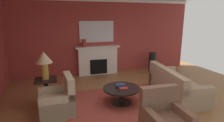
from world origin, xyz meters
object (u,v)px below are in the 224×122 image
object	(u,v)px
armchair_facing_fireplace	(165,122)
coffee_table	(121,92)
sofa	(175,86)
vase_tall_corner	(152,62)
mantel_mirror	(97,32)
table_lamp	(44,60)
vase_mantel_left	(84,43)
armchair_near_window	(58,102)
side_table	(47,90)
fireplace	(98,61)

from	to	relation	value
armchair_facing_fireplace	coffee_table	xyz separation A→B (m)	(-0.31, 1.61, 0.03)
sofa	vase_tall_corner	size ratio (longest dim) A/B	2.65
armchair_facing_fireplace	coffee_table	world-z (taller)	armchair_facing_fireplace
mantel_mirror	coffee_table	size ratio (longest dim) A/B	1.40
armchair_facing_fireplace	vase_tall_corner	size ratio (longest dim) A/B	1.15
armchair_facing_fireplace	coffee_table	distance (m)	1.64
sofa	armchair_facing_fireplace	size ratio (longest dim) A/B	2.31
coffee_table	table_lamp	distance (m)	2.22
mantel_mirror	vase_mantel_left	distance (m)	0.71
sofa	armchair_near_window	size ratio (longest dim) A/B	2.31
mantel_mirror	side_table	xyz separation A→B (m)	(-1.94, -2.31, -1.35)
armchair_facing_fireplace	side_table	size ratio (longest dim) A/B	1.36
fireplace	armchair_near_window	size ratio (longest dim) A/B	1.89
side_table	armchair_near_window	bearing A→B (deg)	-66.45
table_lamp	coffee_table	bearing A→B (deg)	-16.87
armchair_facing_fireplace	vase_mantel_left	bearing A→B (deg)	101.31
sofa	vase_mantel_left	world-z (taller)	vase_mantel_left
fireplace	vase_mantel_left	bearing A→B (deg)	-174.87
armchair_near_window	table_lamp	world-z (taller)	table_lamp
sofa	table_lamp	bearing A→B (deg)	170.77
armchair_facing_fireplace	side_table	xyz separation A→B (m)	(-2.26, 2.20, 0.09)
mantel_mirror	vase_mantel_left	xyz separation A→B (m)	(-0.55, -0.17, -0.42)
coffee_table	vase_tall_corner	size ratio (longest dim) A/B	1.21
armchair_near_window	coffee_table	xyz separation A→B (m)	(1.66, 0.07, 0.03)
mantel_mirror	table_lamp	distance (m)	3.06
fireplace	vase_mantel_left	world-z (taller)	vase_mantel_left
mantel_mirror	table_lamp	bearing A→B (deg)	-130.03
mantel_mirror	armchair_near_window	world-z (taller)	mantel_mirror
armchair_near_window	side_table	world-z (taller)	armchair_near_window
armchair_near_window	sofa	bearing A→B (deg)	1.05
armchair_facing_fireplace	side_table	world-z (taller)	armchair_facing_fireplace
coffee_table	vase_mantel_left	distance (m)	2.96
mantel_mirror	vase_mantel_left	bearing A→B (deg)	-162.82
armchair_near_window	side_table	distance (m)	0.72
armchair_near_window	coffee_table	distance (m)	1.66
fireplace	mantel_mirror	bearing A→B (deg)	90.00
side_table	vase_mantel_left	distance (m)	2.72
mantel_mirror	vase_mantel_left	size ratio (longest dim) A/B	4.58
mantel_mirror	sofa	distance (m)	3.67
fireplace	table_lamp	world-z (taller)	table_lamp
mantel_mirror	sofa	xyz separation A→B (m)	(1.72, -2.91, -1.45)
fireplace	table_lamp	xyz separation A→B (m)	(-1.94, -2.19, 0.67)
sofa	armchair_facing_fireplace	xyz separation A→B (m)	(-1.40, -1.60, 0.01)
armchair_facing_fireplace	vase_mantel_left	world-z (taller)	vase_mantel_left
armchair_near_window	side_table	xyz separation A→B (m)	(-0.29, 0.66, 0.09)
armchair_facing_fireplace	table_lamp	size ratio (longest dim) A/B	1.27
sofa	armchair_facing_fireplace	world-z (taller)	armchair_facing_fireplace
coffee_table	side_table	world-z (taller)	side_table
vase_tall_corner	sofa	bearing A→B (deg)	-104.32
armchair_near_window	armchair_facing_fireplace	xyz separation A→B (m)	(1.97, -1.54, 0.00)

